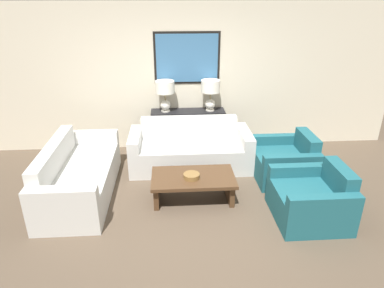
% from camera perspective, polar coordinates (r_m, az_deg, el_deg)
% --- Properties ---
extents(ground_plane, '(20.00, 20.00, 0.00)m').
position_cam_1_polar(ground_plane, '(4.70, 0.91, -12.07)').
color(ground_plane, brown).
extents(back_wall, '(7.83, 0.12, 2.65)m').
position_cam_1_polar(back_wall, '(6.40, -0.84, 10.93)').
color(back_wall, beige).
rests_on(back_wall, ground_plane).
extents(console_table, '(1.35, 0.38, 0.79)m').
position_cam_1_polar(console_table, '(6.42, -0.66, 2.21)').
color(console_table, black).
rests_on(console_table, ground_plane).
extents(table_lamp_left, '(0.34, 0.34, 0.56)m').
position_cam_1_polar(table_lamp_left, '(6.17, -4.52, 8.80)').
color(table_lamp_left, silver).
rests_on(table_lamp_left, console_table).
extents(table_lamp_right, '(0.34, 0.34, 0.56)m').
position_cam_1_polar(table_lamp_right, '(6.22, 3.10, 8.95)').
color(table_lamp_right, silver).
rests_on(table_lamp_right, console_table).
extents(couch_by_back_wall, '(2.03, 0.87, 0.79)m').
position_cam_1_polar(couch_by_back_wall, '(5.87, -0.29, -1.10)').
color(couch_by_back_wall, silver).
rests_on(couch_by_back_wall, ground_plane).
extents(couch_by_side, '(0.87, 2.03, 0.79)m').
position_cam_1_polar(couch_by_side, '(5.32, -18.42, -5.19)').
color(couch_by_side, silver).
rests_on(couch_by_side, ground_plane).
extents(coffee_table, '(1.18, 0.68, 0.38)m').
position_cam_1_polar(coffee_table, '(4.92, 0.20, -6.36)').
color(coffee_table, '#4C331E').
rests_on(coffee_table, ground_plane).
extents(decorative_bowl, '(0.23, 0.23, 0.07)m').
position_cam_1_polar(decorative_bowl, '(4.81, -0.08, -5.34)').
color(decorative_bowl, olive).
rests_on(decorative_bowl, coffee_table).
extents(armchair_near_back_wall, '(0.89, 0.94, 0.75)m').
position_cam_1_polar(armchair_near_back_wall, '(5.70, 15.24, -2.93)').
color(armchair_near_back_wall, '#1E5B66').
rests_on(armchair_near_back_wall, ground_plane).
extents(armchair_near_camera, '(0.89, 0.94, 0.75)m').
position_cam_1_polar(armchair_near_camera, '(4.81, 19.30, -8.78)').
color(armchair_near_camera, '#1E5B66').
rests_on(armchair_near_camera, ground_plane).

